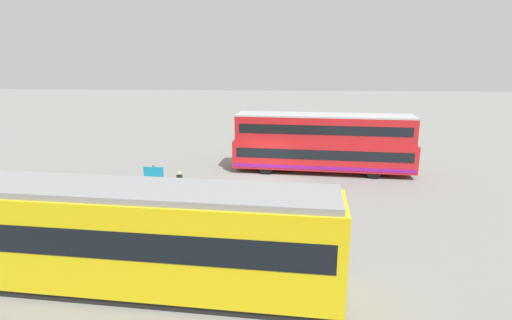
% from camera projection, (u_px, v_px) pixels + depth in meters
% --- Properties ---
extents(ground_plane, '(160.00, 160.00, 0.00)m').
position_uv_depth(ground_plane, '(263.00, 182.00, 24.87)').
color(ground_plane, gray).
extents(double_decker_bus, '(12.06, 3.46, 3.93)m').
position_uv_depth(double_decker_bus, '(323.00, 143.00, 26.69)').
color(double_decker_bus, red).
rests_on(double_decker_bus, ground).
extents(tram_yellow, '(15.52, 3.58, 3.51)m').
position_uv_depth(tram_yellow, '(106.00, 234.00, 13.08)').
color(tram_yellow, yellow).
rests_on(tram_yellow, ground).
extents(pedestrian_near_railing, '(0.45, 0.45, 1.64)m').
position_uv_depth(pedestrian_near_railing, '(180.00, 184.00, 21.37)').
color(pedestrian_near_railing, '#4C3F2D').
rests_on(pedestrian_near_railing, ground).
extents(pedestrian_railing, '(9.49, 0.10, 1.08)m').
position_uv_depth(pedestrian_railing, '(222.00, 194.00, 20.41)').
color(pedestrian_railing, gray).
rests_on(pedestrian_railing, ground).
extents(info_sign, '(1.00, 0.12, 2.34)m').
position_uv_depth(info_sign, '(154.00, 179.00, 19.91)').
color(info_sign, slate).
rests_on(info_sign, ground).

